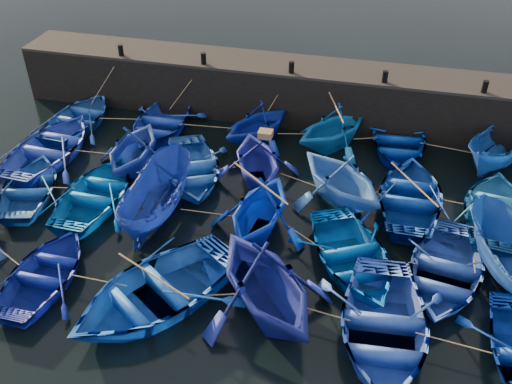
% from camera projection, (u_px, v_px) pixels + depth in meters
% --- Properties ---
extents(ground, '(120.00, 120.00, 0.00)m').
position_uv_depth(ground, '(233.00, 264.00, 18.81)').
color(ground, black).
rests_on(ground, ground).
extents(quay_wall, '(26.00, 2.50, 2.50)m').
position_uv_depth(quay_wall, '(294.00, 92.00, 26.32)').
color(quay_wall, black).
rests_on(quay_wall, ground).
extents(quay_top, '(26.00, 2.50, 0.12)m').
position_uv_depth(quay_top, '(295.00, 66.00, 25.55)').
color(quay_top, black).
rests_on(quay_top, quay_wall).
extents(bollard_0, '(0.24, 0.24, 0.50)m').
position_uv_depth(bollard_0, '(121.00, 50.00, 26.22)').
color(bollard_0, black).
rests_on(bollard_0, quay_top).
extents(bollard_1, '(0.24, 0.24, 0.50)m').
position_uv_depth(bollard_1, '(203.00, 58.00, 25.44)').
color(bollard_1, black).
rests_on(bollard_1, quay_top).
extents(bollard_2, '(0.24, 0.24, 0.50)m').
position_uv_depth(bollard_2, '(291.00, 67.00, 24.66)').
color(bollard_2, black).
rests_on(bollard_2, quay_top).
extents(bollard_3, '(0.24, 0.24, 0.50)m').
position_uv_depth(bollard_3, '(385.00, 77.00, 23.89)').
color(bollard_3, black).
rests_on(bollard_3, quay_top).
extents(bollard_4, '(0.24, 0.24, 0.50)m').
position_uv_depth(bollard_4, '(485.00, 87.00, 23.11)').
color(bollard_4, black).
rests_on(bollard_4, quay_top).
extents(boat_0, '(3.57, 4.80, 0.95)m').
position_uv_depth(boat_0, '(79.00, 117.00, 25.99)').
color(boat_0, '#1C4895').
rests_on(boat_0, ground).
extents(boat_1, '(3.52, 4.88, 1.00)m').
position_uv_depth(boat_1, '(160.00, 123.00, 25.54)').
color(boat_1, '#1534B4').
rests_on(boat_1, ground).
extents(boat_2, '(4.60, 4.75, 1.91)m').
position_uv_depth(boat_2, '(257.00, 123.00, 24.58)').
color(boat_2, navy).
rests_on(boat_2, ground).
extents(boat_3, '(4.98, 5.06, 2.02)m').
position_uv_depth(boat_3, '(333.00, 127.00, 24.18)').
color(boat_3, blue).
rests_on(boat_3, ground).
extents(boat_4, '(3.90, 5.16, 1.01)m').
position_uv_depth(boat_4, '(398.00, 141.00, 24.23)').
color(boat_4, navy).
rests_on(boat_4, ground).
extents(boat_5, '(3.76, 4.88, 1.79)m').
position_uv_depth(boat_5, '(501.00, 149.00, 22.97)').
color(boat_5, '#174DA1').
rests_on(boat_5, ground).
extents(boat_6, '(4.12, 5.55, 1.11)m').
position_uv_depth(boat_6, '(50.00, 147.00, 23.75)').
color(boat_6, '#253BA8').
rests_on(boat_6, ground).
extents(boat_7, '(3.44, 3.96, 2.05)m').
position_uv_depth(boat_7, '(133.00, 147.00, 22.83)').
color(boat_7, navy).
rests_on(boat_7, ground).
extents(boat_8, '(5.13, 5.77, 0.99)m').
position_uv_depth(boat_8, '(191.00, 168.00, 22.57)').
color(boat_8, blue).
rests_on(boat_8, ground).
extents(boat_9, '(4.74, 5.02, 2.09)m').
position_uv_depth(boat_9, '(258.00, 159.00, 22.06)').
color(boat_9, navy).
rests_on(boat_9, ground).
extents(boat_10, '(5.54, 5.51, 2.21)m').
position_uv_depth(boat_10, '(342.00, 177.00, 20.96)').
color(boat_10, blue).
rests_on(boat_10, ground).
extents(boat_11, '(3.60, 5.02, 1.04)m').
position_uv_depth(boat_11, '(411.00, 196.00, 21.03)').
color(boat_11, navy).
rests_on(boat_11, ground).
extents(boat_12, '(4.07, 5.25, 1.00)m').
position_uv_depth(boat_12, '(497.00, 210.00, 20.35)').
color(boat_12, '#2472BD').
rests_on(boat_12, ground).
extents(boat_13, '(4.06, 4.87, 0.87)m').
position_uv_depth(boat_13, '(31.00, 186.00, 21.65)').
color(boat_13, navy).
rests_on(boat_13, ground).
extents(boat_14, '(3.47, 4.79, 0.98)m').
position_uv_depth(boat_14, '(97.00, 193.00, 21.23)').
color(boat_14, '#03539D').
rests_on(boat_14, ground).
extents(boat_15, '(1.86, 4.78, 1.84)m').
position_uv_depth(boat_15, '(156.00, 197.00, 20.28)').
color(boat_15, navy).
rests_on(boat_15, ground).
extents(boat_16, '(3.95, 4.43, 2.12)m').
position_uv_depth(boat_16, '(260.00, 208.00, 19.52)').
color(boat_16, '#042ABF').
rests_on(boat_16, ground).
extents(boat_17, '(5.23, 5.80, 0.99)m').
position_uv_depth(boat_17, '(352.00, 256.00, 18.42)').
color(boat_17, '#004CA4').
rests_on(boat_17, ground).
extents(boat_18, '(4.17, 5.32, 1.00)m').
position_uv_depth(boat_18, '(445.00, 269.00, 17.90)').
color(boat_18, '#244498').
rests_on(boat_18, ground).
extents(boat_19, '(3.07, 4.81, 1.74)m').
position_uv_depth(boat_19, '(506.00, 256.00, 17.84)').
color(boat_19, navy).
rests_on(boat_19, ground).
extents(boat_21, '(3.01, 4.19, 0.87)m').
position_uv_depth(boat_21, '(46.00, 273.00, 17.88)').
color(boat_21, navy).
rests_on(boat_21, ground).
extents(boat_22, '(6.57, 6.98, 1.18)m').
position_uv_depth(boat_22, '(155.00, 290.00, 17.05)').
color(boat_22, blue).
rests_on(boat_22, ground).
extents(boat_23, '(6.22, 6.29, 2.51)m').
position_uv_depth(boat_23, '(265.00, 282.00, 16.39)').
color(boat_23, navy).
rests_on(boat_23, ground).
extents(boat_24, '(4.27, 5.66, 1.11)m').
position_uv_depth(boat_24, '(383.00, 327.00, 15.96)').
color(boat_24, blue).
rests_on(boat_24, ground).
extents(wooden_crate, '(0.52, 0.45, 0.26)m').
position_uv_depth(wooden_crate, '(265.00, 134.00, 21.31)').
color(wooden_crate, brown).
rests_on(wooden_crate, boat_9).
extents(mooring_ropes, '(18.29, 11.97, 2.10)m').
position_uv_depth(mooring_ropes, '(264.00, 162.00, 22.22)').
color(mooring_ropes, tan).
rests_on(mooring_ropes, ground).
extents(loose_oars, '(9.61, 12.45, 1.14)m').
position_uv_depth(loose_oars, '(300.00, 179.00, 19.96)').
color(loose_oars, '#99724C').
rests_on(loose_oars, ground).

